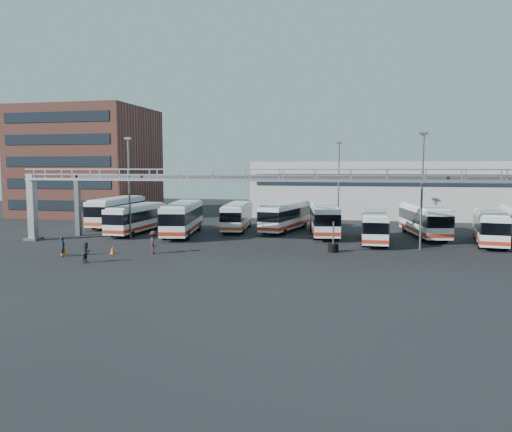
% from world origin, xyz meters
% --- Properties ---
extents(ground, '(140.00, 140.00, 0.00)m').
position_xyz_m(ground, '(0.00, 0.00, 0.00)').
color(ground, black).
rests_on(ground, ground).
extents(gantry, '(51.40, 5.15, 7.10)m').
position_xyz_m(gantry, '(0.00, 5.87, 5.51)').
color(gantry, gray).
rests_on(gantry, ground).
extents(apartment_building, '(18.00, 15.00, 16.00)m').
position_xyz_m(apartment_building, '(-34.00, 30.00, 8.00)').
color(apartment_building, brown).
rests_on(apartment_building, ground).
extents(warehouse, '(42.00, 14.00, 8.00)m').
position_xyz_m(warehouse, '(12.00, 38.00, 4.00)').
color(warehouse, '#9E9E99').
rests_on(warehouse, ground).
extents(light_pole_left, '(0.70, 0.35, 10.21)m').
position_xyz_m(light_pole_left, '(-16.00, 8.00, 5.73)').
color(light_pole_left, '#4C4F54').
rests_on(light_pole_left, ground).
extents(light_pole_mid, '(0.70, 0.35, 10.21)m').
position_xyz_m(light_pole_mid, '(12.00, 7.00, 5.73)').
color(light_pole_mid, '#4C4F54').
rests_on(light_pole_mid, ground).
extents(light_pole_back, '(0.70, 0.35, 10.21)m').
position_xyz_m(light_pole_back, '(4.00, 22.00, 5.73)').
color(light_pole_back, '#4C4F54').
rests_on(light_pole_back, ground).
extents(bus_0, '(3.31, 11.69, 3.51)m').
position_xyz_m(bus_0, '(-22.62, 17.59, 1.94)').
color(bus_0, silver).
rests_on(bus_0, ground).
extents(bus_1, '(2.52, 10.38, 3.14)m').
position_xyz_m(bus_1, '(-17.26, 11.97, 1.74)').
color(bus_1, silver).
rests_on(bus_1, ground).
extents(bus_2, '(4.66, 11.71, 3.47)m').
position_xyz_m(bus_2, '(-11.79, 11.68, 1.92)').
color(bus_2, silver).
rests_on(bus_2, ground).
extents(bus_3, '(3.54, 10.39, 3.09)m').
position_xyz_m(bus_3, '(-7.19, 17.06, 1.71)').
color(bus_3, silver).
rests_on(bus_3, ground).
extents(bus_4, '(4.50, 10.90, 3.23)m').
position_xyz_m(bus_4, '(-1.59, 17.42, 1.79)').
color(bus_4, silver).
rests_on(bus_4, ground).
extents(bus_5, '(4.24, 11.38, 3.38)m').
position_xyz_m(bus_5, '(2.93, 14.88, 1.87)').
color(bus_5, silver).
rests_on(bus_5, ground).
extents(bus_6, '(2.52, 10.03, 3.03)m').
position_xyz_m(bus_6, '(8.09, 10.96, 1.68)').
color(bus_6, silver).
rests_on(bus_6, ground).
extents(bus_7, '(4.41, 11.27, 3.34)m').
position_xyz_m(bus_7, '(13.18, 15.89, 1.85)').
color(bus_7, silver).
rests_on(bus_7, ground).
extents(bus_8, '(3.78, 10.65, 3.16)m').
position_xyz_m(bus_8, '(18.74, 12.16, 1.75)').
color(bus_8, silver).
rests_on(bus_8, ground).
extents(pedestrian_a, '(0.60, 0.70, 1.63)m').
position_xyz_m(pedestrian_a, '(-16.65, -2.53, 0.81)').
color(pedestrian_a, black).
rests_on(pedestrian_a, ground).
extents(pedestrian_b, '(0.65, 0.81, 1.57)m').
position_xyz_m(pedestrian_b, '(-13.32, -4.47, 0.78)').
color(pedestrian_b, '#252230').
rests_on(pedestrian_b, ground).
extents(pedestrian_c, '(1.34, 1.43, 1.93)m').
position_xyz_m(pedestrian_c, '(-10.04, 0.43, 0.97)').
color(pedestrian_c, '#2C1D1F').
rests_on(pedestrian_c, ground).
extents(cone_left, '(0.53, 0.53, 0.75)m').
position_xyz_m(cone_left, '(-16.97, -1.96, 0.37)').
color(cone_left, '#F5550D').
rests_on(cone_left, ground).
extents(cone_right, '(0.45, 0.45, 0.64)m').
position_xyz_m(cone_right, '(-13.33, -0.54, 0.32)').
color(cone_right, '#F5550D').
rests_on(cone_right, ground).
extents(tire_stack, '(0.92, 0.92, 2.62)m').
position_xyz_m(tire_stack, '(4.65, 4.50, 0.44)').
color(tire_stack, black).
rests_on(tire_stack, ground).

